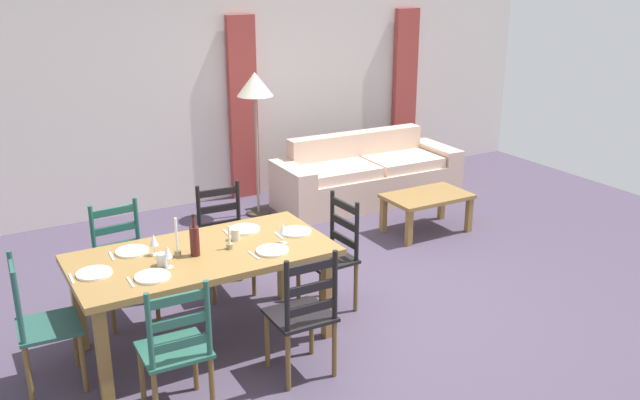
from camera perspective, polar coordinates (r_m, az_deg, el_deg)
The scene contains 34 objects.
ground_plane at distance 5.96m, azimuth 1.94°, elevation -8.90°, with size 9.60×9.60×0.02m, color #463B4E.
wall_far at distance 8.38m, azimuth -10.02°, elevation 8.86°, with size 9.60×0.16×2.70m, color silver.
curtain_panel_left at distance 8.48m, azimuth -6.32°, elevation 7.44°, with size 0.35×0.08×2.20m, color #9F3B35.
curtain_panel_right at distance 9.67m, azimuth 6.95°, elevation 8.82°, with size 0.35×0.08×2.20m, color #9F3B35.
dining_table at distance 5.23m, azimuth -9.56°, elevation -5.10°, with size 1.90×0.96×0.75m.
dining_chair_near_left at distance 4.53m, azimuth -11.70°, elevation -11.91°, with size 0.43×0.41×0.96m.
dining_chair_near_right at distance 4.84m, azimuth -1.36°, elevation -9.35°, with size 0.43×0.41×0.96m.
dining_chair_far_left at distance 5.85m, azimuth -15.85°, elevation -4.93°, with size 0.44×0.42×0.96m.
dining_chair_far_right at distance 6.13m, azimuth -7.85°, elevation -3.24°, with size 0.44×0.43×0.96m.
dining_chair_head_west at distance 5.08m, azimuth -21.96°, elevation -9.41°, with size 0.42×0.44×0.96m.
dining_chair_head_east at distance 5.78m, azimuth 1.01°, elevation -4.44°, with size 0.42×0.44×0.96m.
dinner_plate_near_left at distance 4.85m, azimuth -13.56°, elevation -6.12°, with size 0.24×0.24×0.02m, color white.
fork_near_left at distance 4.82m, azimuth -15.27°, elevation -6.51°, with size 0.02×0.17×0.01m, color silver.
dinner_plate_near_right at distance 5.14m, azimuth -3.92°, elevation -4.16°, with size 0.24×0.24×0.02m, color white.
fork_near_right at distance 5.09m, azimuth -5.44°, elevation -4.54°, with size 0.02×0.17×0.01m, color silver.
dinner_plate_far_left at distance 5.30m, azimuth -15.14°, elevation -4.08°, with size 0.24×0.24×0.02m, color white.
fork_far_left at distance 5.27m, azimuth -16.70°, elevation -4.43°, with size 0.02×0.17×0.01m, color silver.
dinner_plate_far_right at distance 5.56m, azimuth -6.19°, elevation -2.39°, with size 0.24×0.24×0.02m, color white.
fork_far_right at distance 5.51m, azimuth -7.61°, elevation -2.73°, with size 0.02×0.17×0.01m, color silver.
dinner_plate_head_west at distance 5.01m, azimuth -18.02°, elevation -5.73°, with size 0.24×0.24×0.02m, color white.
fork_head_west at distance 4.99m, azimuth -19.69°, elevation -6.10°, with size 0.02×0.17×0.01m, color silver.
dinner_plate_head_east at distance 5.49m, azimuth -1.97°, elevation -2.61°, with size 0.24×0.24×0.02m, color white.
fork_head_east at distance 5.42m, azimuth -3.37°, elevation -2.95°, with size 0.02×0.17×0.01m, color silver.
wine_bottle at distance 5.11m, azimuth -10.23°, elevation -3.27°, with size 0.07×0.07×0.32m.
wine_glass_near_left at distance 4.95m, azimuth -12.37°, elevation -4.26°, with size 0.06×0.06×0.16m.
wine_glass_near_right at distance 5.25m, azimuth -3.04°, elevation -2.43°, with size 0.06×0.06×0.16m.
wine_glass_far_left at distance 5.18m, azimuth -13.47°, elevation -3.28°, with size 0.06×0.06×0.16m.
coffee_cup_primary at distance 5.37m, azimuth -6.92°, elevation -2.81°, with size 0.07×0.07×0.09m, color beige.
coffee_cup_secondary at distance 5.02m, azimuth -12.85°, elevation -4.77°, with size 0.07×0.07×0.09m, color beige.
candle_tall at distance 5.13m, azimuth -11.62°, elevation -3.63°, with size 0.05×0.05×0.29m.
candle_short at distance 5.21m, azimuth -7.42°, elevation -3.48°, with size 0.05×0.05×0.18m.
couch at distance 8.49m, azimuth 3.73°, elevation 1.89°, with size 2.30×0.86×0.80m.
coffee_table at distance 7.53m, azimuth 8.75°, elevation -0.02°, with size 0.90×0.56×0.42m.
standing_lamp at distance 7.75m, azimuth -5.34°, elevation 8.71°, with size 0.40×0.40×1.64m.
Camera 1 is at (-2.79, -4.47, 2.77)m, focal length 39.06 mm.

